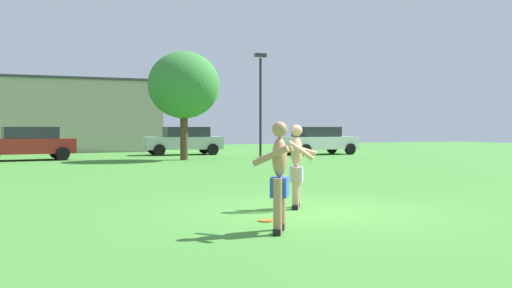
{
  "coord_description": "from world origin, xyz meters",
  "views": [
    {
      "loc": [
        -5.12,
        -9.37,
        1.56
      ],
      "look_at": [
        -0.82,
        0.86,
        1.23
      ],
      "focal_mm": 40.34,
      "sensor_mm": 36.0,
      "label": 1
    }
  ],
  "objects_px": {
    "car_silver_far_end": "(184,140)",
    "car_red_mid_lot": "(27,143)",
    "car_white_near_post": "(319,140)",
    "tree_right_field": "(184,85)",
    "frisbee": "(266,221)",
    "player_near": "(297,165)",
    "lamp_post": "(260,93)",
    "player_in_blue": "(279,174)"
  },
  "relations": [
    {
      "from": "car_red_mid_lot",
      "to": "tree_right_field",
      "type": "height_order",
      "value": "tree_right_field"
    },
    {
      "from": "player_near",
      "to": "tree_right_field",
      "type": "distance_m",
      "value": 17.07
    },
    {
      "from": "player_near",
      "to": "car_red_mid_lot",
      "type": "bearing_deg",
      "value": 103.04
    },
    {
      "from": "frisbee",
      "to": "car_white_near_post",
      "type": "xyz_separation_m",
      "value": [
        12.2,
        20.19,
        0.81
      ]
    },
    {
      "from": "car_white_near_post",
      "to": "tree_right_field",
      "type": "distance_m",
      "value": 9.3
    },
    {
      "from": "car_silver_far_end",
      "to": "lamp_post",
      "type": "bearing_deg",
      "value": -57.19
    },
    {
      "from": "player_near",
      "to": "car_red_mid_lot",
      "type": "xyz_separation_m",
      "value": [
        -4.46,
        19.24,
        -0.01
      ]
    },
    {
      "from": "car_silver_far_end",
      "to": "tree_right_field",
      "type": "height_order",
      "value": "tree_right_field"
    },
    {
      "from": "car_red_mid_lot",
      "to": "car_silver_far_end",
      "type": "height_order",
      "value": "same"
    },
    {
      "from": "frisbee",
      "to": "car_silver_far_end",
      "type": "relative_size",
      "value": 0.06
    },
    {
      "from": "car_silver_far_end",
      "to": "tree_right_field",
      "type": "distance_m",
      "value": 5.89
    },
    {
      "from": "car_red_mid_lot",
      "to": "lamp_post",
      "type": "height_order",
      "value": "lamp_post"
    },
    {
      "from": "player_in_blue",
      "to": "car_white_near_post",
      "type": "xyz_separation_m",
      "value": [
        12.41,
        21.14,
        -0.04
      ]
    },
    {
      "from": "player_near",
      "to": "player_in_blue",
      "type": "height_order",
      "value": "player_in_blue"
    },
    {
      "from": "player_near",
      "to": "car_silver_far_end",
      "type": "relative_size",
      "value": 0.37
    },
    {
      "from": "player_in_blue",
      "to": "car_silver_far_end",
      "type": "relative_size",
      "value": 0.38
    },
    {
      "from": "player_near",
      "to": "car_white_near_post",
      "type": "distance_m",
      "value": 21.96
    },
    {
      "from": "player_near",
      "to": "frisbee",
      "type": "bearing_deg",
      "value": -134.6
    },
    {
      "from": "car_silver_far_end",
      "to": "lamp_post",
      "type": "distance_m",
      "value": 5.8
    },
    {
      "from": "car_white_near_post",
      "to": "car_red_mid_lot",
      "type": "bearing_deg",
      "value": 179.09
    },
    {
      "from": "player_near",
      "to": "car_red_mid_lot",
      "type": "height_order",
      "value": "player_near"
    },
    {
      "from": "frisbee",
      "to": "car_red_mid_lot",
      "type": "distance_m",
      "value": 20.71
    },
    {
      "from": "player_in_blue",
      "to": "car_red_mid_lot",
      "type": "relative_size",
      "value": 0.37
    },
    {
      "from": "lamp_post",
      "to": "car_red_mid_lot",
      "type": "bearing_deg",
      "value": 170.1
    },
    {
      "from": "tree_right_field",
      "to": "player_near",
      "type": "bearing_deg",
      "value": -98.34
    },
    {
      "from": "tree_right_field",
      "to": "player_in_blue",
      "type": "bearing_deg",
      "value": -101.5
    },
    {
      "from": "frisbee",
      "to": "tree_right_field",
      "type": "relative_size",
      "value": 0.05
    },
    {
      "from": "frisbee",
      "to": "lamp_post",
      "type": "bearing_deg",
      "value": 67.0
    },
    {
      "from": "frisbee",
      "to": "car_red_mid_lot",
      "type": "bearing_deg",
      "value": 99.13
    },
    {
      "from": "player_near",
      "to": "car_white_near_post",
      "type": "relative_size",
      "value": 0.36
    },
    {
      "from": "car_white_near_post",
      "to": "lamp_post",
      "type": "relative_size",
      "value": 0.83
    },
    {
      "from": "car_red_mid_lot",
      "to": "car_silver_far_end",
      "type": "xyz_separation_m",
      "value": [
        8.29,
        2.46,
        0.0
      ]
    },
    {
      "from": "car_silver_far_end",
      "to": "player_in_blue",
      "type": "bearing_deg",
      "value": -102.34
    },
    {
      "from": "tree_right_field",
      "to": "car_white_near_post",
      "type": "bearing_deg",
      "value": 15.13
    },
    {
      "from": "frisbee",
      "to": "car_white_near_post",
      "type": "bearing_deg",
      "value": 58.86
    },
    {
      "from": "frisbee",
      "to": "car_red_mid_lot",
      "type": "height_order",
      "value": "car_red_mid_lot"
    },
    {
      "from": "player_in_blue",
      "to": "frisbee",
      "type": "height_order",
      "value": "player_in_blue"
    },
    {
      "from": "frisbee",
      "to": "car_red_mid_lot",
      "type": "relative_size",
      "value": 0.06
    },
    {
      "from": "car_silver_far_end",
      "to": "car_red_mid_lot",
      "type": "bearing_deg",
      "value": -163.45
    },
    {
      "from": "player_near",
      "to": "car_silver_far_end",
      "type": "height_order",
      "value": "player_near"
    },
    {
      "from": "car_white_near_post",
      "to": "car_silver_far_end",
      "type": "bearing_deg",
      "value": 159.34
    },
    {
      "from": "frisbee",
      "to": "lamp_post",
      "type": "distance_m",
      "value": 20.36
    }
  ]
}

